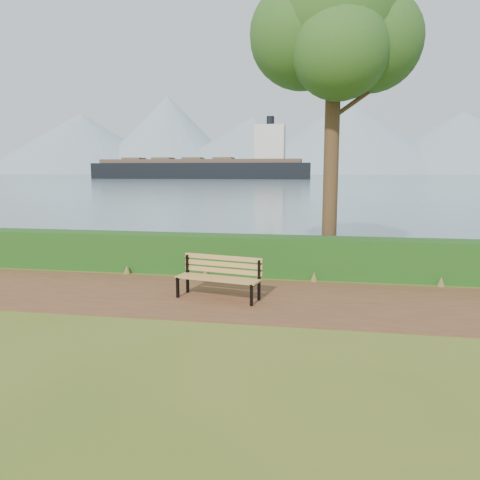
# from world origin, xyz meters

# --- Properties ---
(ground) EXTENTS (140.00, 140.00, 0.00)m
(ground) POSITION_xyz_m (0.00, 0.00, 0.00)
(ground) COLOR #46611B
(ground) RESTS_ON ground
(path) EXTENTS (40.00, 3.40, 0.01)m
(path) POSITION_xyz_m (0.00, 0.30, 0.01)
(path) COLOR #50331B
(path) RESTS_ON ground
(hedge) EXTENTS (32.00, 0.85, 1.00)m
(hedge) POSITION_xyz_m (0.00, 2.60, 0.50)
(hedge) COLOR #144112
(hedge) RESTS_ON ground
(water) EXTENTS (700.00, 510.00, 0.00)m
(water) POSITION_xyz_m (0.00, 260.00, 0.01)
(water) COLOR #405A68
(water) RESTS_ON ground
(mountains) EXTENTS (585.00, 190.00, 70.00)m
(mountains) POSITION_xyz_m (-9.17, 406.05, 27.70)
(mountains) COLOR #788FA0
(mountains) RESTS_ON ground
(bench) EXTENTS (1.85, 0.88, 0.89)m
(bench) POSITION_xyz_m (-0.32, 0.20, 0.51)
(bench) COLOR black
(bench) RESTS_ON ground
(tree) EXTENTS (4.42, 3.68, 8.49)m
(tree) POSITION_xyz_m (1.94, 3.70, 6.31)
(tree) COLOR #392317
(tree) RESTS_ON ground
(cargo_ship) EXTENTS (71.21, 12.28, 21.57)m
(cargo_ship) POSITION_xyz_m (-35.51, 140.50, 3.22)
(cargo_ship) COLOR black
(cargo_ship) RESTS_ON ground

